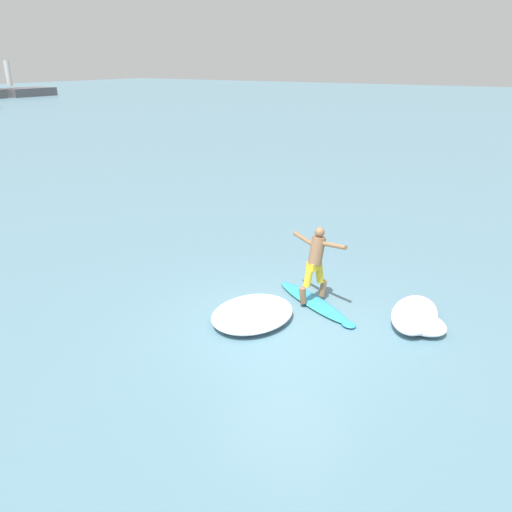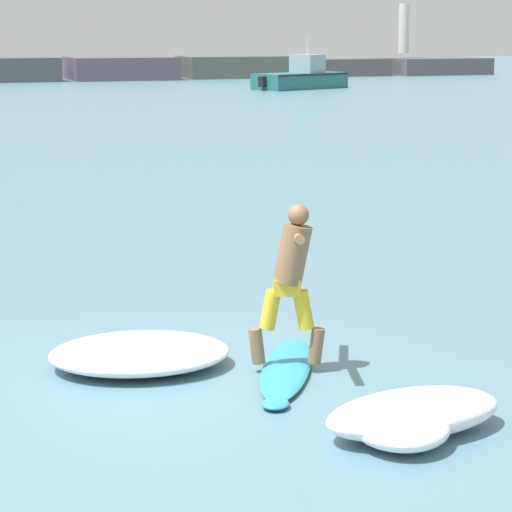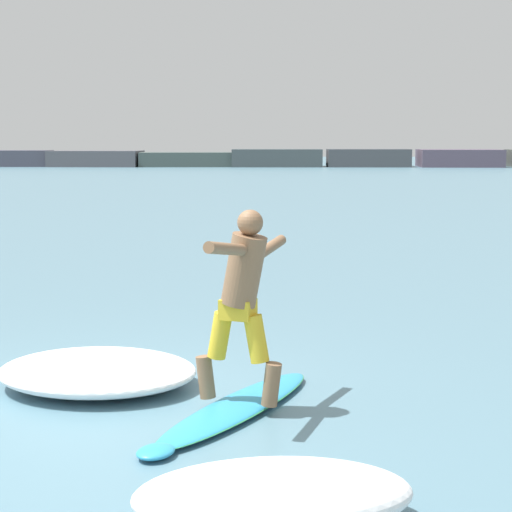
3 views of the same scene
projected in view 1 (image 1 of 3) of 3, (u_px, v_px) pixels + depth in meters
The scene contains 6 objects.
ground_plane at pixel (287, 329), 9.47m from camera, with size 200.00×200.00×0.00m, color slate.
surfboard at pixel (314, 302), 10.42m from camera, with size 1.47×2.32×0.22m.
surfer at pixel (316, 259), 10.13m from camera, with size 0.78×1.42×1.57m.
wave_foam_at_tail at pixel (414, 314), 9.64m from camera, with size 1.72×1.04×0.34m.
wave_foam_at_nose at pixel (252, 313), 9.73m from camera, with size 1.97×1.68×0.29m.
wave_foam_beside at pixel (419, 322), 9.42m from camera, with size 1.17×1.33×0.28m.
Camera 1 is at (-7.38, -3.85, 4.76)m, focal length 35.00 mm.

